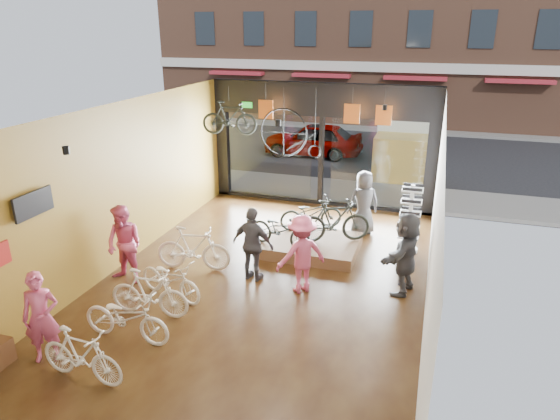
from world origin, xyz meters
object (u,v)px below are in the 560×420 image
at_px(display_bike_left, 281,230).
at_px(hung_bike, 229,118).
at_px(floor_bike_3, 149,293).
at_px(display_platform, 310,245).
at_px(customer_3, 301,254).
at_px(display_bike_mid, 334,221).
at_px(floor_bike_4, 170,279).
at_px(customer_2, 253,244).
at_px(customer_1, 124,245).
at_px(street_car, 313,139).
at_px(floor_bike_5, 193,248).
at_px(customer_5, 405,253).
at_px(customer_0, 41,317).
at_px(box_truck, 407,139).
at_px(display_bike_right, 311,213).
at_px(floor_bike_1, 81,355).
at_px(penny_farthing, 293,135).
at_px(floor_bike_2, 126,317).
at_px(sunglasses_rack, 410,219).
at_px(customer_4, 363,203).

bearing_deg(display_bike_left, hung_bike, 57.75).
distance_m(floor_bike_3, display_bike_left, 3.66).
relative_size(display_platform, customer_3, 1.38).
xyz_separation_m(floor_bike_3, display_bike_mid, (2.84, 3.96, 0.36)).
distance_m(floor_bike_4, customer_2, 1.92).
distance_m(customer_1, hung_bike, 5.07).
height_order(street_car, floor_bike_5, street_car).
xyz_separation_m(customer_1, customer_2, (2.66, 0.93, -0.03)).
relative_size(customer_2, customer_5, 0.95).
xyz_separation_m(floor_bike_5, display_bike_left, (1.76, 1.19, 0.21)).
distance_m(display_bike_left, customer_0, 5.64).
relative_size(floor_bike_3, floor_bike_4, 1.00).
height_order(floor_bike_3, hung_bike, hung_bike).
distance_m(box_truck, floor_bike_3, 13.11).
relative_size(display_bike_right, customer_3, 0.96).
xyz_separation_m(floor_bike_3, display_bike_right, (2.09, 4.58, 0.24)).
height_order(floor_bike_1, penny_farthing, penny_farthing).
bearing_deg(customer_5, customer_3, -58.87).
xyz_separation_m(floor_bike_5, customer_3, (2.66, -0.21, 0.34)).
bearing_deg(floor_bike_4, penny_farthing, 3.40).
xyz_separation_m(floor_bike_1, floor_bike_2, (0.04, 1.18, -0.01)).
distance_m(floor_bike_4, sunglasses_rack, 5.99).
distance_m(floor_bike_3, penny_farthing, 6.39).
distance_m(floor_bike_1, display_platform, 6.30).
distance_m(display_bike_mid, penny_farthing, 3.07).
bearing_deg(display_platform, floor_bike_2, -115.42).
relative_size(floor_bike_3, display_bike_right, 0.99).
xyz_separation_m(display_platform, customer_0, (-3.22, -5.60, 0.67)).
height_order(display_bike_mid, sunglasses_rack, sunglasses_rack).
height_order(customer_1, hung_bike, hung_bike).
height_order(display_bike_mid, penny_farthing, penny_farthing).
relative_size(customer_5, hung_bike, 1.14).
distance_m(display_bike_left, display_bike_right, 1.40).
bearing_deg(street_car, customer_5, 23.28).
bearing_deg(floor_bike_5, customer_3, -103.96).
distance_m(floor_bike_5, customer_1, 1.55).
xyz_separation_m(display_platform, customer_2, (-0.85, -1.84, 0.70)).
bearing_deg(floor_bike_5, customer_2, -100.95).
bearing_deg(hung_bike, floor_bike_1, 175.02).
bearing_deg(display_bike_right, box_truck, -41.40).
height_order(box_truck, customer_2, box_truck).
xyz_separation_m(display_platform, customer_4, (1.07, 1.57, 0.73)).
bearing_deg(floor_bike_4, customer_2, -31.34).
distance_m(display_bike_right, customer_3, 2.79).
xyz_separation_m(street_car, floor_bike_5, (-0.01, -11.43, -0.19)).
bearing_deg(display_platform, floor_bike_3, -120.51).
relative_size(floor_bike_3, penny_farthing, 0.95).
xyz_separation_m(display_platform, customer_1, (-3.50, -2.77, 0.74)).
xyz_separation_m(box_truck, customer_0, (-4.89, -14.23, -0.40)).
height_order(customer_5, hung_bike, hung_bike).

